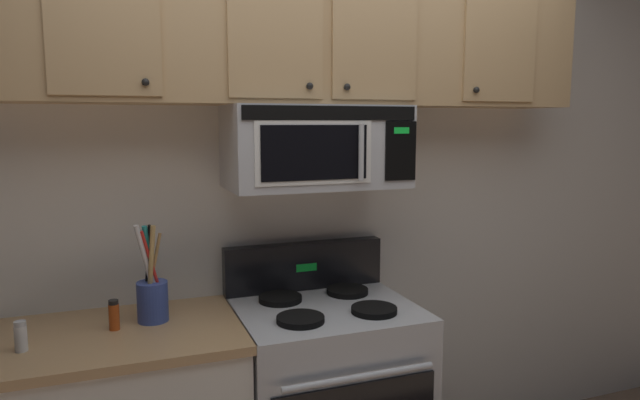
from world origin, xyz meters
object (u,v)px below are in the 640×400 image
(over_range_microwave, at_px, (316,147))
(spice_jar, at_px, (114,315))
(utensil_crock_blue, at_px, (152,294))
(salt_shaker, at_px, (21,336))

(over_range_microwave, xyz_separation_m, spice_jar, (-0.85, -0.09, -0.62))
(over_range_microwave, bearing_deg, utensil_crock_blue, -176.27)
(utensil_crock_blue, xyz_separation_m, salt_shaker, (-0.44, -0.15, -0.06))
(salt_shaker, relative_size, spice_jar, 0.92)
(spice_jar, bearing_deg, utensil_crock_blue, 17.78)
(salt_shaker, height_order, spice_jar, spice_jar)
(utensil_crock_blue, height_order, salt_shaker, utensil_crock_blue)
(utensil_crock_blue, xyz_separation_m, spice_jar, (-0.14, -0.05, -0.05))
(utensil_crock_blue, distance_m, spice_jar, 0.16)
(over_range_microwave, relative_size, spice_jar, 6.56)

